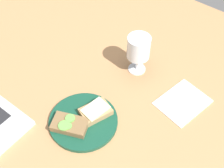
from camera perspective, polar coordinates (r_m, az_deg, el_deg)
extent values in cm
cube|color=#B27F51|center=(102.20, -3.55, -3.64)|extent=(140.00, 140.00, 3.00)
cylinder|color=#144733|center=(95.97, -5.26, -6.77)|extent=(21.02, 21.02, 1.26)
cube|color=#A88456|center=(95.68, -3.01, -5.06)|extent=(10.67, 9.05, 2.04)
cube|color=#F4EAB7|center=(94.60, -3.04, -4.60)|extent=(8.47, 6.58, 0.62)
cube|color=brown|center=(93.71, -7.70, -7.37)|extent=(9.84, 12.06, 2.09)
cylinder|color=#6BB74C|center=(92.28, -8.77, -7.51)|extent=(3.45, 3.45, 0.41)
cylinder|color=#6BB74C|center=(92.14, -8.16, -7.58)|extent=(2.61, 2.61, 0.31)
cylinder|color=#6BB74C|center=(93.43, -7.67, -6.22)|extent=(2.94, 2.94, 0.45)
cylinder|color=white|center=(110.14, 4.55, 2.79)|extent=(6.07, 6.07, 0.40)
cylinder|color=white|center=(107.78, 4.66, 3.98)|extent=(0.84, 0.84, 6.15)
cylinder|color=white|center=(102.92, 4.90, 6.71)|extent=(7.73, 7.73, 7.83)
cylinder|color=white|center=(103.82, 4.85, 6.17)|extent=(7.11, 7.11, 5.19)
cube|color=white|center=(102.82, 12.79, -3.27)|extent=(17.84, 15.19, 0.40)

